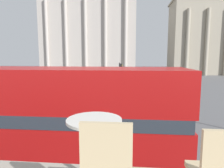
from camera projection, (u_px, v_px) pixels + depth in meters
name	position (u px, v px, depth m)	size (l,w,h in m)	color
double_decker_bus	(49.00, 115.00, 7.78)	(10.43, 2.75, 4.10)	black
cafe_dining_table	(94.00, 136.00, 2.17)	(0.60, 0.60, 0.73)	#2D2D30
cafe_chair_0	(108.00, 164.00, 1.64)	(0.40, 0.40, 0.91)	#D1B789
plaza_building_left	(90.00, 32.00, 59.90)	(27.75, 12.95, 24.18)	#BCB2A8
traffic_light_mid	(102.00, 81.00, 18.04)	(0.42, 0.24, 3.66)	black
traffic_light_far	(120.00, 74.00, 23.22)	(0.42, 0.24, 3.88)	black
pedestrian_yellow	(29.00, 93.00, 19.22)	(0.32, 0.32, 1.80)	#282B33
pedestrian_red	(115.00, 84.00, 26.46)	(0.32, 0.32, 1.63)	#282B33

